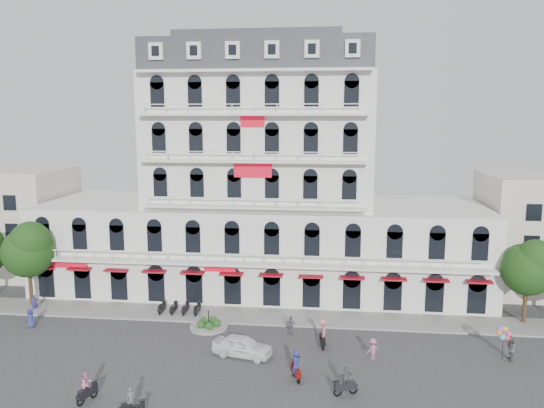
{
  "coord_description": "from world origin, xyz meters",
  "views": [
    {
      "loc": [
        7.07,
        -35.96,
        17.68
      ],
      "look_at": [
        1.98,
        10.0,
        10.17
      ],
      "focal_mm": 35.0,
      "sensor_mm": 36.0,
      "label": 1
    }
  ],
  "objects_px": {
    "rider_west": "(131,405)",
    "rider_center": "(323,332)",
    "parked_car": "(242,346)",
    "rider_east": "(296,365)",
    "balloon_vendor": "(508,344)",
    "rider_northeast": "(346,381)",
    "rider_southwest": "(87,387)"
  },
  "relations": [
    {
      "from": "rider_southwest",
      "to": "balloon_vendor",
      "type": "xyz_separation_m",
      "value": [
        28.21,
        8.94,
        0.26
      ]
    },
    {
      "from": "rider_west",
      "to": "parked_car",
      "type": "bearing_deg",
      "value": 41.48
    },
    {
      "from": "rider_east",
      "to": "rider_northeast",
      "type": "bearing_deg",
      "value": -137.24
    },
    {
      "from": "parked_car",
      "to": "rider_west",
      "type": "bearing_deg",
      "value": 162.59
    },
    {
      "from": "rider_northeast",
      "to": "rider_center",
      "type": "relative_size",
      "value": 0.86
    },
    {
      "from": "rider_center",
      "to": "balloon_vendor",
      "type": "bearing_deg",
      "value": 79.65
    },
    {
      "from": "rider_southwest",
      "to": "rider_center",
      "type": "distance_m",
      "value": 17.55
    },
    {
      "from": "rider_west",
      "to": "rider_southwest",
      "type": "relative_size",
      "value": 0.98
    },
    {
      "from": "parked_car",
      "to": "rider_center",
      "type": "xyz_separation_m",
      "value": [
        5.95,
        2.19,
        0.45
      ]
    },
    {
      "from": "rider_east",
      "to": "balloon_vendor",
      "type": "relative_size",
      "value": 0.88
    },
    {
      "from": "rider_center",
      "to": "parked_car",
      "type": "bearing_deg",
      "value": -76.85
    },
    {
      "from": "rider_southwest",
      "to": "balloon_vendor",
      "type": "relative_size",
      "value": 0.81
    },
    {
      "from": "parked_car",
      "to": "rider_west",
      "type": "xyz_separation_m",
      "value": [
        -5.19,
        -8.99,
        0.05
      ]
    },
    {
      "from": "rider_southwest",
      "to": "rider_northeast",
      "type": "xyz_separation_m",
      "value": [
        16.23,
        2.62,
        -0.05
      ]
    },
    {
      "from": "rider_southwest",
      "to": "rider_east",
      "type": "xyz_separation_m",
      "value": [
        12.9,
        4.28,
        0.08
      ]
    },
    {
      "from": "rider_southwest",
      "to": "balloon_vendor",
      "type": "height_order",
      "value": "balloon_vendor"
    },
    {
      "from": "rider_west",
      "to": "rider_northeast",
      "type": "height_order",
      "value": "rider_northeast"
    },
    {
      "from": "parked_car",
      "to": "rider_center",
      "type": "bearing_deg",
      "value": -57.21
    },
    {
      "from": "rider_east",
      "to": "parked_car",
      "type": "bearing_deg",
      "value": 31.8
    },
    {
      "from": "rider_southwest",
      "to": "rider_east",
      "type": "height_order",
      "value": "rider_east"
    },
    {
      "from": "balloon_vendor",
      "to": "parked_car",
      "type": "bearing_deg",
      "value": -175.9
    },
    {
      "from": "rider_southwest",
      "to": "balloon_vendor",
      "type": "bearing_deg",
      "value": -50.89
    },
    {
      "from": "rider_southwest",
      "to": "rider_center",
      "type": "bearing_deg",
      "value": -34.81
    },
    {
      "from": "rider_west",
      "to": "balloon_vendor",
      "type": "distance_m",
      "value": 26.84
    },
    {
      "from": "rider_northeast",
      "to": "parked_car",
      "type": "bearing_deg",
      "value": -55.39
    },
    {
      "from": "rider_west",
      "to": "balloon_vendor",
      "type": "bearing_deg",
      "value": 4.27
    },
    {
      "from": "parked_car",
      "to": "rider_center",
      "type": "distance_m",
      "value": 6.36
    },
    {
      "from": "rider_east",
      "to": "rider_west",
      "type": "bearing_deg",
      "value": 100.59
    },
    {
      "from": "rider_west",
      "to": "rider_center",
      "type": "distance_m",
      "value": 15.79
    },
    {
      "from": "parked_car",
      "to": "rider_northeast",
      "type": "relative_size",
      "value": 2.3
    },
    {
      "from": "rider_center",
      "to": "balloon_vendor",
      "type": "distance_m",
      "value": 13.62
    },
    {
      "from": "parked_car",
      "to": "rider_southwest",
      "type": "height_order",
      "value": "rider_southwest"
    }
  ]
}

